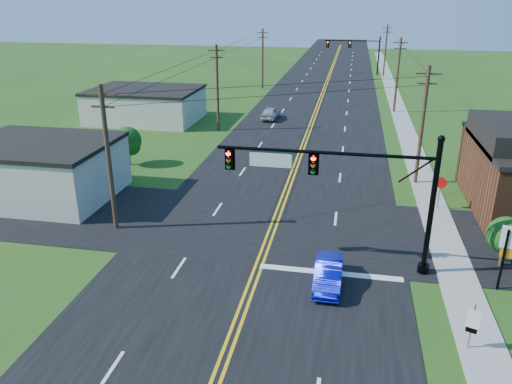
% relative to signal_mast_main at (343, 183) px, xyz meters
% --- Properties ---
extents(ground, '(260.00, 260.00, 0.00)m').
position_rel_signal_mast_main_xyz_m(ground, '(-4.34, -8.00, -4.75)').
color(ground, '#1F4513').
rests_on(ground, ground).
extents(road_main, '(16.00, 220.00, 0.04)m').
position_rel_signal_mast_main_xyz_m(road_main, '(-4.34, 42.00, -4.73)').
color(road_main, black).
rests_on(road_main, ground).
extents(road_cross, '(70.00, 10.00, 0.04)m').
position_rel_signal_mast_main_xyz_m(road_cross, '(-4.34, 4.00, -4.73)').
color(road_cross, black).
rests_on(road_cross, ground).
extents(sidewalk, '(2.00, 160.00, 0.08)m').
position_rel_signal_mast_main_xyz_m(sidewalk, '(6.16, 32.00, -4.71)').
color(sidewalk, gray).
rests_on(sidewalk, ground).
extents(signal_mast_main, '(11.30, 0.60, 7.48)m').
position_rel_signal_mast_main_xyz_m(signal_mast_main, '(0.00, 0.00, 0.00)').
color(signal_mast_main, black).
rests_on(signal_mast_main, ground).
extents(signal_mast_far, '(10.98, 0.60, 7.48)m').
position_rel_signal_mast_main_xyz_m(signal_mast_far, '(0.10, 72.00, -0.20)').
color(signal_mast_far, black).
rests_on(signal_mast_far, ground).
extents(cream_bldg_near, '(10.20, 8.20, 4.10)m').
position_rel_signal_mast_main_xyz_m(cream_bldg_near, '(-21.34, 6.00, -2.69)').
color(cream_bldg_near, beige).
rests_on(cream_bldg_near, ground).
extents(cream_bldg_far, '(12.20, 9.20, 3.70)m').
position_rel_signal_mast_main_xyz_m(cream_bldg_far, '(-23.34, 30.00, -2.89)').
color(cream_bldg_far, beige).
rests_on(cream_bldg_far, ground).
extents(utility_pole_left_a, '(1.80, 0.28, 9.00)m').
position_rel_signal_mast_main_xyz_m(utility_pole_left_a, '(-13.84, 2.00, -0.03)').
color(utility_pole_left_a, '#382519').
rests_on(utility_pole_left_a, ground).
extents(utility_pole_left_b, '(1.80, 0.28, 9.00)m').
position_rel_signal_mast_main_xyz_m(utility_pole_left_b, '(-13.84, 27.00, -0.03)').
color(utility_pole_left_b, '#382519').
rests_on(utility_pole_left_b, ground).
extents(utility_pole_left_c, '(1.80, 0.28, 9.00)m').
position_rel_signal_mast_main_xyz_m(utility_pole_left_c, '(-13.84, 54.00, -0.03)').
color(utility_pole_left_c, '#382519').
rests_on(utility_pole_left_c, ground).
extents(utility_pole_right_a, '(1.80, 0.28, 9.00)m').
position_rel_signal_mast_main_xyz_m(utility_pole_right_a, '(5.46, 14.00, -0.03)').
color(utility_pole_right_a, '#382519').
rests_on(utility_pole_right_a, ground).
extents(utility_pole_right_b, '(1.80, 0.28, 9.00)m').
position_rel_signal_mast_main_xyz_m(utility_pole_right_b, '(5.46, 40.00, -0.03)').
color(utility_pole_right_b, '#382519').
rests_on(utility_pole_right_b, ground).
extents(utility_pole_right_c, '(1.80, 0.28, 9.00)m').
position_rel_signal_mast_main_xyz_m(utility_pole_right_c, '(5.46, 70.00, -0.03)').
color(utility_pole_right_c, '#382519').
rests_on(utility_pole_right_c, ground).
extents(tree_right_back, '(3.00, 3.00, 4.10)m').
position_rel_signal_mast_main_xyz_m(tree_right_back, '(11.66, 18.00, -2.15)').
color(tree_right_back, '#382519').
rests_on(tree_right_back, ground).
extents(shrub_corner, '(2.00, 2.00, 2.86)m').
position_rel_signal_mast_main_xyz_m(shrub_corner, '(8.66, 1.50, -2.90)').
color(shrub_corner, '#382519').
rests_on(shrub_corner, ground).
extents(tree_left, '(2.40, 2.40, 3.37)m').
position_rel_signal_mast_main_xyz_m(tree_left, '(-18.34, 14.00, -2.59)').
color(tree_left, '#382519').
rests_on(tree_left, ground).
extents(blue_car, '(1.37, 3.87, 1.27)m').
position_rel_signal_mast_main_xyz_m(blue_car, '(-0.40, -2.21, -4.11)').
color(blue_car, '#070EA7').
rests_on(blue_car, ground).
extents(distant_car, '(1.90, 4.28, 1.43)m').
position_rel_signal_mast_main_xyz_m(distant_car, '(-9.13, 33.13, -4.03)').
color(distant_car, silver).
rests_on(distant_car, ground).
extents(route_sign, '(0.52, 0.21, 2.18)m').
position_rel_signal_mast_main_xyz_m(route_sign, '(5.58, -6.01, -3.48)').
color(route_sign, slate).
rests_on(route_sign, ground).
extents(stop_sign, '(0.82, 0.27, 2.35)m').
position_rel_signal_mast_main_xyz_m(stop_sign, '(6.42, 8.98, -3.05)').
color(stop_sign, slate).
rests_on(stop_sign, ground).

